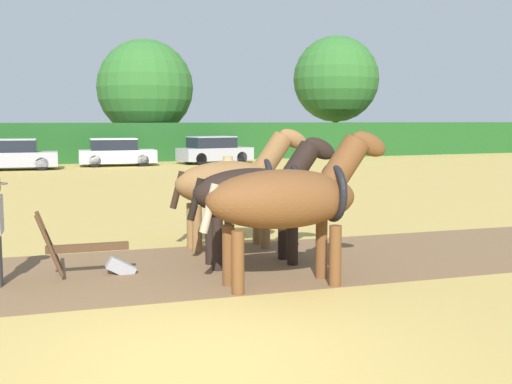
% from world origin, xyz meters
% --- Properties ---
extents(ground_plane, '(240.00, 240.00, 0.00)m').
position_xyz_m(ground_plane, '(0.00, 0.00, 0.00)').
color(ground_plane, tan).
extents(hedgerow, '(78.19, 1.91, 2.27)m').
position_xyz_m(hedgerow, '(0.00, 31.86, 1.14)').
color(hedgerow, '#1E511E').
rests_on(hedgerow, ground).
extents(tree_center_right, '(6.18, 6.18, 7.61)m').
position_xyz_m(tree_center_right, '(7.73, 35.38, 4.51)').
color(tree_center_right, '#4C3823').
rests_on(tree_center_right, ground).
extents(tree_right, '(6.44, 6.44, 8.73)m').
position_xyz_m(tree_right, '(22.67, 36.85, 5.50)').
color(tree_right, '#4C3823').
rests_on(tree_right, ground).
extents(draft_horse_lead_left, '(2.95, 1.09, 2.33)m').
position_xyz_m(draft_horse_lead_left, '(2.17, 2.34, 1.28)').
color(draft_horse_lead_left, brown).
rests_on(draft_horse_lead_left, ground).
extents(draft_horse_lead_right, '(2.66, 1.01, 2.20)m').
position_xyz_m(draft_horse_lead_right, '(2.29, 3.79, 1.22)').
color(draft_horse_lead_right, black).
rests_on(draft_horse_lead_right, ground).
extents(draft_horse_trail_left, '(2.76, 1.06, 2.33)m').
position_xyz_m(draft_horse_trail_left, '(2.42, 5.25, 1.24)').
color(draft_horse_trail_left, brown).
rests_on(draft_horse_trail_left, ground).
extents(plow, '(1.52, 0.49, 1.13)m').
position_xyz_m(plow, '(-0.36, 4.02, 0.31)').
color(plow, '#4C331E').
rests_on(plow, ground).
extents(farmer_beside_team, '(0.41, 0.59, 1.66)m').
position_xyz_m(farmer_beside_team, '(2.82, 6.68, 0.96)').
color(farmer_beside_team, '#38332D').
rests_on(farmer_beside_team, ground).
extents(parked_car_center_left, '(4.11, 2.15, 1.52)m').
position_xyz_m(parked_car_center_left, '(-0.64, 27.40, 0.73)').
color(parked_car_center_left, '#9E9EA8').
rests_on(parked_car_center_left, ground).
extents(parked_car_center, '(4.12, 2.09, 1.47)m').
position_xyz_m(parked_car_center, '(4.48, 28.29, 0.71)').
color(parked_car_center, silver).
rests_on(parked_car_center, ground).
extents(parked_car_center_right, '(4.31, 2.30, 1.52)m').
position_xyz_m(parked_car_center_right, '(9.93, 28.22, 0.73)').
color(parked_car_center_right, '#9E9EA8').
rests_on(parked_car_center_right, ground).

